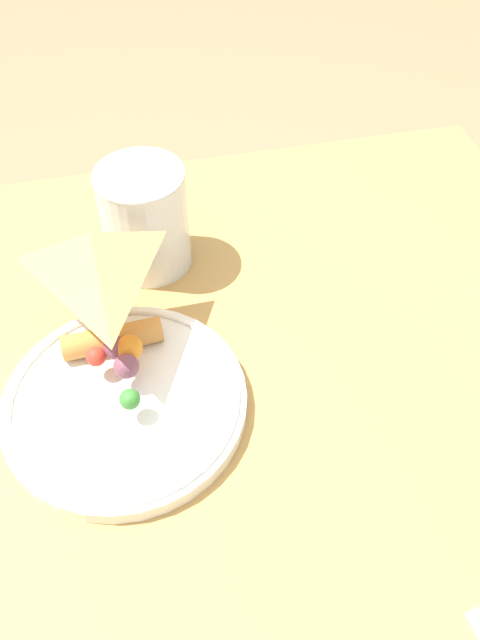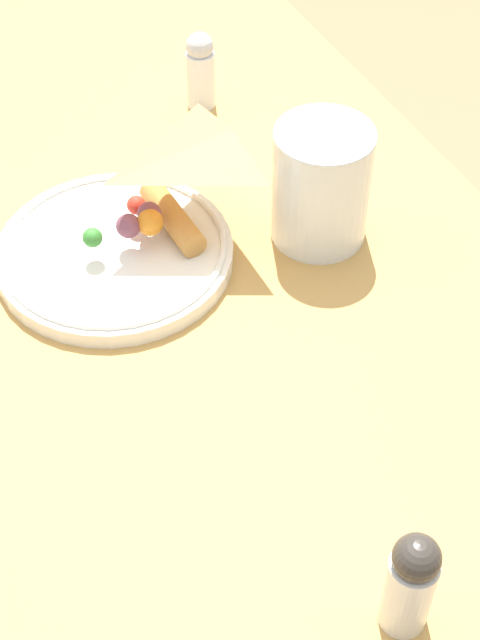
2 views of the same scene
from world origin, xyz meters
name	(u,v)px [view 2 (image 2 of 2)]	position (x,y,z in m)	size (l,w,h in m)	color
ground_plane	(124,591)	(0.00, 0.00, 0.00)	(6.00, 6.00, 0.00)	#997A56
dining_table	(71,302)	(0.00, 0.00, 0.63)	(1.13, 0.78, 0.73)	tan
plate_pizza	(117,248)	(0.07, 0.04, 0.75)	(0.22, 0.22, 0.06)	white
milk_glass	(321,187)	(0.12, 0.22, 0.79)	(0.09, 0.09, 0.11)	white
salt_shaker	(200,70)	(-0.12, 0.20, 0.78)	(0.03, 0.03, 0.09)	white
pepper_shaker	(410,583)	(0.48, 0.08, 0.78)	(0.03, 0.03, 0.09)	silver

